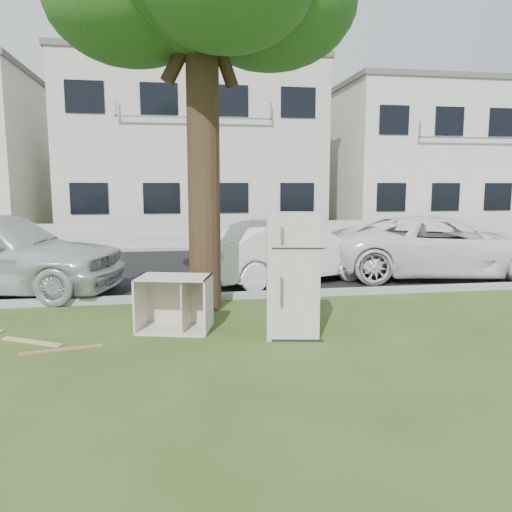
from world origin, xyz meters
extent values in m
plane|color=#2F4318|center=(0.00, 0.00, 0.00)|extent=(120.00, 120.00, 0.00)
cube|color=black|center=(0.00, 6.00, 0.01)|extent=(120.00, 7.00, 0.01)
cube|color=gray|center=(0.00, 2.45, 0.00)|extent=(120.00, 0.18, 0.12)
cube|color=gray|center=(0.00, 9.55, 0.00)|extent=(120.00, 0.18, 0.12)
cube|color=gray|center=(0.00, 11.00, 0.01)|extent=(120.00, 2.80, 0.01)
cube|color=gray|center=(0.00, 12.60, 0.35)|extent=(120.00, 0.15, 0.70)
cylinder|color=black|center=(-0.40, 1.80, 2.60)|extent=(0.54, 0.54, 5.20)
cube|color=#BBB9AB|center=(0.00, 17.50, 3.60)|extent=(11.00, 8.00, 7.20)
cube|color=#595451|center=(0.00, 17.50, 7.32)|extent=(11.22, 8.16, 0.24)
cube|color=silver|center=(12.00, 17.50, 3.30)|extent=(10.00, 8.00, 6.60)
cube|color=#595451|center=(12.00, 17.50, 6.72)|extent=(10.20, 8.16, 0.24)
cube|color=beige|center=(0.72, 0.07, 0.87)|extent=(0.82, 0.78, 1.74)
cube|color=beige|center=(-0.93, 0.56, 0.41)|extent=(1.17, 0.89, 0.81)
cube|color=#8E6244|center=(-2.38, -0.11, 0.01)|extent=(1.02, 0.30, 0.02)
cube|color=tan|center=(-2.86, 0.29, 0.01)|extent=(0.90, 0.56, 0.02)
imported|color=silver|center=(1.59, 3.93, 0.68)|extent=(4.36, 2.72, 1.36)
imported|color=white|center=(5.19, 3.96, 0.71)|extent=(5.43, 3.18, 1.42)
camera|label=1|loc=(-0.91, -6.67, 2.13)|focal=35.00mm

